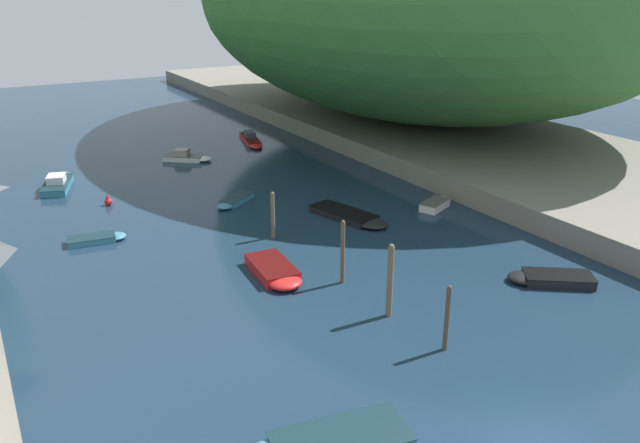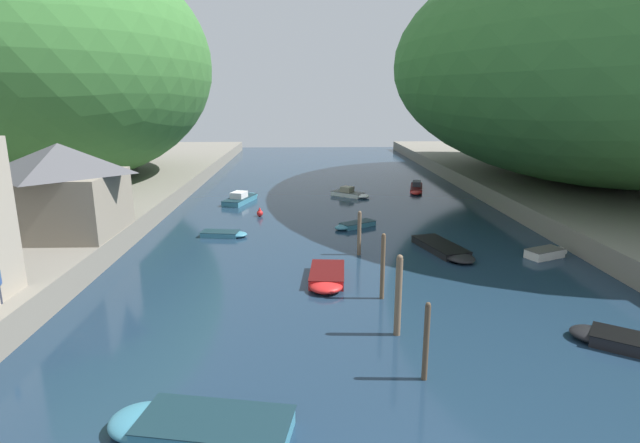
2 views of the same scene
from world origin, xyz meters
TOP-DOWN VIEW (x-y plane):
  - water_surface at (0.00, 30.00)m, footprint 130.00×130.00m
  - right_bank at (26.03, 30.00)m, footprint 22.00×120.00m
  - boat_near_quay at (-1.71, 16.77)m, footprint 2.25×4.74m
  - boat_cabin_cruiser at (-9.15, 39.62)m, footprint 3.38×6.11m
  - boat_mid_channel at (6.54, 22.01)m, footprint 3.37×6.30m
  - boat_open_rowboat at (0.98, 28.92)m, footprint 3.71×3.02m
  - boat_far_upstream at (13.06, 21.02)m, footprint 3.29×2.34m
  - boat_navy_launch at (-8.87, 26.67)m, footprint 3.58×1.74m
  - boat_moored_right at (10.37, 8.93)m, footprint 4.50×3.86m
  - boat_red_skiff at (2.02, 41.80)m, footprint 4.26×3.80m
  - boat_small_dinghy at (9.68, 45.05)m, footprint 2.73×6.61m
  - mooring_post_nearest at (1.45, 6.76)m, footprint 0.21×0.21m
  - mooring_post_second at (1.09, 10.36)m, footprint 0.30×0.30m
  - mooring_post_middle at (1.05, 14.43)m, footprint 0.23×0.23m
  - mooring_post_farthest at (0.67, 21.87)m, footprint 0.25×0.25m
  - channel_buoy_near at (-6.84, 33.10)m, footprint 0.55×0.55m

SIDE VIEW (x-z plane):
  - water_surface at x=0.00m, z-range 0.00..0.00m
  - boat_navy_launch at x=-8.87m, z-range 0.00..0.39m
  - boat_open_rowboat at x=0.98m, z-range 0.00..0.41m
  - boat_mid_channel at x=6.54m, z-range 0.00..0.47m
  - boat_moored_right at x=10.37m, z-range 0.00..0.53m
  - boat_small_dinghy at x=9.68m, z-range -0.19..0.76m
  - boat_near_quay at x=-1.71m, z-range 0.00..0.58m
  - boat_far_upstream at x=13.06m, z-range 0.00..0.58m
  - boat_red_skiff at x=2.02m, z-range -0.19..0.82m
  - channel_buoy_near at x=-6.84m, z-range -0.09..0.74m
  - boat_cabin_cruiser at x=-9.15m, z-range -0.21..0.91m
  - right_bank at x=26.03m, z-range 0.00..1.59m
  - mooring_post_farthest at x=0.67m, z-range 0.01..2.99m
  - mooring_post_nearest at x=1.45m, z-range 0.01..3.09m
  - mooring_post_middle at x=1.05m, z-range 0.01..3.53m
  - mooring_post_second at x=1.09m, z-range 0.01..3.72m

